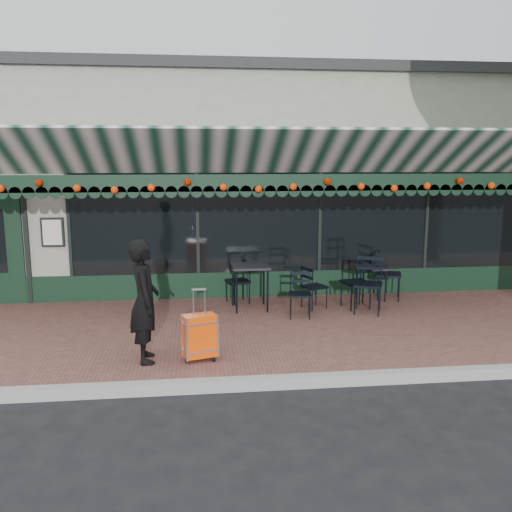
{
  "coord_description": "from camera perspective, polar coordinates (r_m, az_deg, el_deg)",
  "views": [
    {
      "loc": [
        -1.06,
        -6.44,
        2.85
      ],
      "look_at": [
        -0.14,
        1.6,
        1.4
      ],
      "focal_mm": 38.0,
      "sensor_mm": 36.0,
      "label": 1
    }
  ],
  "objects": [
    {
      "name": "ground",
      "position": [
        7.12,
        2.66,
        -13.41
      ],
      "size": [
        80.0,
        80.0,
        0.0
      ],
      "primitive_type": "plane",
      "color": "black",
      "rests_on": "ground"
    },
    {
      "name": "sidewalk",
      "position": [
        8.95,
        0.6,
        -7.88
      ],
      "size": [
        18.0,
        4.0,
        0.15
      ],
      "primitive_type": "cube",
      "color": "brown",
      "rests_on": "ground"
    },
    {
      "name": "curb",
      "position": [
        7.02,
        2.77,
        -13.11
      ],
      "size": [
        18.0,
        0.16,
        0.15
      ],
      "primitive_type": "cube",
      "color": "#9E9E99",
      "rests_on": "ground"
    },
    {
      "name": "restaurant_building",
      "position": [
        14.33,
        -2.31,
        7.87
      ],
      "size": [
        12.0,
        9.6,
        4.5
      ],
      "color": "gray",
      "rests_on": "ground"
    },
    {
      "name": "woman",
      "position": [
        7.39,
        -11.67,
        -4.67
      ],
      "size": [
        0.48,
        0.66,
        1.66
      ],
      "primitive_type": "imported",
      "rotation": [
        0.0,
        0.0,
        1.71
      ],
      "color": "black",
      "rests_on": "sidewalk"
    },
    {
      "name": "suitcase",
      "position": [
        7.44,
        -5.93,
        -8.44
      ],
      "size": [
        0.48,
        0.35,
        0.99
      ],
      "rotation": [
        0.0,
        0.0,
        0.29
      ],
      "color": "#FF4A08",
      "rests_on": "sidewalk"
    },
    {
      "name": "cafe_table_a",
      "position": [
        10.69,
        12.03,
        -1.46
      ],
      "size": [
        0.53,
        0.53,
        0.65
      ],
      "color": "black",
      "rests_on": "sidewalk"
    },
    {
      "name": "cafe_table_b",
      "position": [
        9.77,
        -0.58,
        -1.42
      ],
      "size": [
        0.66,
        0.66,
        0.82
      ],
      "color": "black",
      "rests_on": "sidewalk"
    },
    {
      "name": "chair_a_left",
      "position": [
        10.06,
        10.48,
        -2.8
      ],
      "size": [
        0.56,
        0.56,
        0.94
      ],
      "primitive_type": null,
      "rotation": [
        0.0,
        0.0,
        -1.36
      ],
      "color": "black",
      "rests_on": "sidewalk"
    },
    {
      "name": "chair_a_right",
      "position": [
        10.83,
        13.8,
        -1.94
      ],
      "size": [
        0.61,
        0.61,
        0.96
      ],
      "primitive_type": null,
      "rotation": [
        0.0,
        0.0,
        1.23
      ],
      "color": "black",
      "rests_on": "sidewalk"
    },
    {
      "name": "chair_a_front",
      "position": [
        9.78,
        11.71,
        -3.02
      ],
      "size": [
        0.65,
        0.65,
        1.0
      ],
      "primitive_type": null,
      "rotation": [
        0.0,
        0.0,
        -0.38
      ],
      "color": "black",
      "rests_on": "sidewalk"
    },
    {
      "name": "chair_b_left",
      "position": [
        10.25,
        -1.91,
        -2.71
      ],
      "size": [
        0.5,
        0.5,
        0.82
      ],
      "primitive_type": null,
      "rotation": [
        0.0,
        0.0,
        -1.31
      ],
      "color": "black",
      "rests_on": "sidewalk"
    },
    {
      "name": "chair_b_right",
      "position": [
        9.95,
        6.17,
        -3.27
      ],
      "size": [
        0.52,
        0.52,
        0.79
      ],
      "primitive_type": null,
      "rotation": [
        0.0,
        0.0,
        1.99
      ],
      "color": "black",
      "rests_on": "sidewalk"
    },
    {
      "name": "chair_b_front",
      "position": [
        9.37,
        4.67,
        -4.09
      ],
      "size": [
        0.45,
        0.45,
        0.79
      ],
      "primitive_type": null,
      "rotation": [
        0.0,
        0.0,
        -0.17
      ],
      "color": "black",
      "rests_on": "sidewalk"
    }
  ]
}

